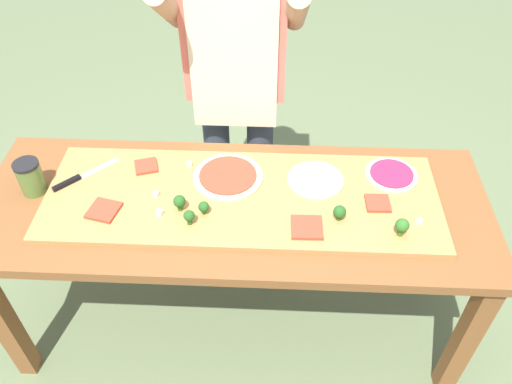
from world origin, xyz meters
name	(u,v)px	position (x,y,z in m)	size (l,w,h in m)	color
ground_plane	(238,317)	(0.00, 0.00, 0.00)	(8.00, 8.00, 0.00)	#60704C
prep_table	(234,221)	(0.00, 0.00, 0.66)	(1.88, 0.69, 0.76)	brown
cutting_board	(242,198)	(0.03, 0.02, 0.77)	(1.44, 0.50, 0.02)	#B27F47
chefs_knife	(77,178)	(-0.60, 0.07, 0.79)	(0.21, 0.21, 0.02)	#B7BABF
pizza_whole_cheese_artichoke	(316,180)	(0.30, 0.11, 0.79)	(0.21, 0.21, 0.02)	beige
pizza_whole_tomato_red	(228,176)	(-0.03, 0.11, 0.79)	(0.26, 0.26, 0.02)	beige
pizza_whole_beet_magenta	(391,175)	(0.59, 0.15, 0.79)	(0.20, 0.20, 0.02)	beige
pizza_slice_near_left	(307,227)	(0.26, -0.14, 0.79)	(0.11, 0.11, 0.01)	#BC3D28
pizza_slice_near_right	(146,166)	(-0.35, 0.16, 0.79)	(0.08, 0.08, 0.01)	#BC3D28
pizza_slice_far_left	(104,210)	(-0.45, -0.09, 0.79)	(0.10, 0.10, 0.01)	#BC3D28
pizza_slice_center	(378,203)	(0.52, -0.01, 0.79)	(0.09, 0.09, 0.01)	#BC3D28
broccoli_floret_front_right	(402,226)	(0.58, -0.15, 0.82)	(0.05, 0.05, 0.07)	#366618
broccoli_floret_back_left	(204,207)	(-0.10, -0.08, 0.81)	(0.04, 0.04, 0.05)	#2C5915
broccoli_floret_back_right	(340,212)	(0.37, -0.09, 0.81)	(0.04, 0.04, 0.06)	#2C5915
broccoli_floret_front_mid	(179,202)	(-0.18, -0.06, 0.82)	(0.04, 0.04, 0.06)	#2C5915
broccoli_floret_back_mid	(189,216)	(-0.14, -0.13, 0.82)	(0.04, 0.04, 0.06)	#2C5915
cheese_crumble_a	(189,164)	(-0.18, 0.17, 0.79)	(0.02, 0.02, 0.02)	silver
cheese_crumble_b	(156,194)	(-0.28, 0.00, 0.79)	(0.02, 0.02, 0.02)	silver
cheese_crumble_c	(160,213)	(-0.25, -0.09, 0.79)	(0.02, 0.02, 0.02)	white
cheese_crumble_d	(419,221)	(0.65, -0.09, 0.79)	(0.02, 0.02, 0.02)	white
sauce_jar	(30,177)	(-0.75, 0.03, 0.83)	(0.09, 0.09, 0.13)	#517033
cook_center	(236,69)	(-0.02, 0.53, 1.00)	(0.54, 0.39, 1.67)	#333847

